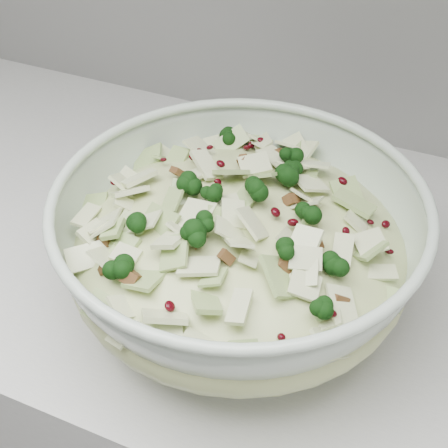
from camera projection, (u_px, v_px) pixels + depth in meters
mixing_bowl at (239, 249)px, 0.64m from camera, size 0.45×0.45×0.15m
salad at (239, 231)px, 0.62m from camera, size 0.48×0.48×0.15m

